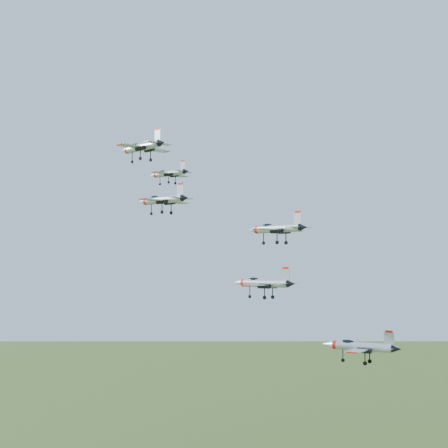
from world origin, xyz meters
The scene contains 6 objects.
jet_lead centered at (-17.49, 16.31, 144.36)m, with size 11.68×9.77×3.13m.
jet_left_high centered at (-8.27, 0.70, 136.68)m, with size 13.29×11.17×3.57m.
jet_right_high centered at (0.70, -17.86, 142.88)m, with size 10.92×9.29×2.97m.
jet_left_low centered at (12.11, 7.60, 131.04)m, with size 13.73×11.66×3.73m.
jet_right_low centered at (18.62, -11.63, 121.79)m, with size 11.28×9.47×3.03m.
jet_trail centered at (31.28, -5.18, 112.52)m, with size 12.04×9.91×3.22m.
Camera 1 is at (58.90, -95.77, 124.68)m, focal length 50.00 mm.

